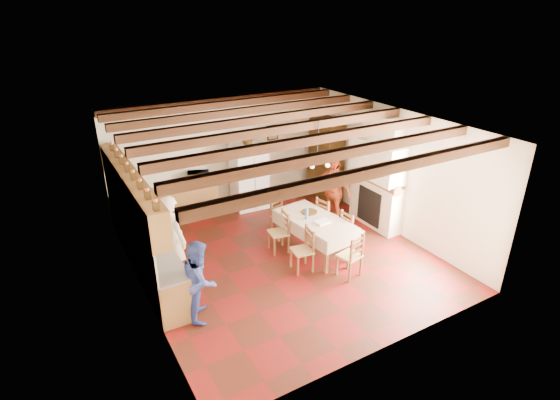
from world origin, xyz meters
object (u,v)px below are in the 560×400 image
object	(u,v)px
dining_table	(315,222)
chair_left_near	(302,250)
chair_right_far	(327,215)
chair_right_near	(352,230)
person_woman_red	(333,190)
refrigerator	(249,176)
microwave	(198,178)
person_man	(173,240)
chair_left_far	(278,232)
person_woman_blue	(200,280)
hutch	(325,158)
chair_end_near	(350,255)
chair_end_far	(282,215)

from	to	relation	value
dining_table	chair_left_near	bearing A→B (deg)	-141.81
chair_right_far	chair_right_near	bearing A→B (deg)	170.41
person_woman_red	dining_table	bearing A→B (deg)	-68.22
refrigerator	microwave	distance (m)	1.38
chair_right_far	person_man	bearing A→B (deg)	77.79
chair_left_near	chair_left_far	world-z (taller)	same
dining_table	person_woman_blue	xyz separation A→B (m)	(-2.99, -0.86, 0.02)
chair_left_near	person_man	xyz separation A→B (m)	(-2.41, 0.95, 0.45)
chair_left_far	microwave	distance (m)	2.85
chair_right_far	hutch	bearing A→B (deg)	-47.84
chair_end_near	person_man	xyz separation A→B (m)	(-3.14, 1.61, 0.45)
refrigerator	chair_left_far	bearing A→B (deg)	-98.41
microwave	person_woman_blue	bearing A→B (deg)	-90.22
refrigerator	chair_left_near	size ratio (longest dim) A/B	1.85
chair_right_near	chair_end_far	world-z (taller)	same
chair_left_far	chair_right_far	size ratio (longest dim) A/B	1.00
chair_left_near	person_woman_red	size ratio (longest dim) A/B	0.54
chair_end_near	dining_table	bearing A→B (deg)	-98.31
hutch	dining_table	size ratio (longest dim) A/B	1.17
hutch	chair_right_near	bearing A→B (deg)	-107.25
refrigerator	chair_right_far	xyz separation A→B (m)	(0.93, -2.33, -0.41)
chair_end_far	microwave	world-z (taller)	microwave
dining_table	refrigerator	bearing A→B (deg)	93.92
person_woman_blue	microwave	world-z (taller)	person_woman_blue
hutch	person_man	xyz separation A→B (m)	(-5.06, -2.00, -0.22)
dining_table	chair_right_far	world-z (taller)	chair_right_far
chair_right_near	person_woman_red	xyz separation A→B (m)	(0.40, 1.30, 0.41)
dining_table	chair_right_near	xyz separation A→B (m)	(0.79, -0.34, -0.25)
chair_left_far	microwave	world-z (taller)	microwave
chair_left_far	refrigerator	bearing A→B (deg)	176.23
dining_table	chair_left_near	distance (m)	0.87
chair_left_near	person_man	bearing A→B (deg)	-104.27
chair_end_near	microwave	bearing A→B (deg)	-81.16
chair_left_near	chair_left_far	distance (m)	0.92
microwave	refrigerator	bearing A→B (deg)	11.96
chair_right_far	person_woman_red	world-z (taller)	person_woman_red
chair_right_far	person_woman_blue	world-z (taller)	person_woman_blue
chair_end_near	chair_end_far	distance (m)	2.29
hutch	chair_right_far	bearing A→B (deg)	-117.71
refrigerator	chair_end_far	xyz separation A→B (m)	(0.00, -1.77, -0.41)
chair_left_near	chair_end_far	xyz separation A→B (m)	(0.46, 1.62, 0.00)
refrigerator	person_woman_red	world-z (taller)	refrigerator
chair_right_near	person_man	xyz separation A→B (m)	(-3.86, 0.78, 0.45)
hutch	person_man	size ratio (longest dim) A/B	1.23
chair_end_near	person_woman_blue	xyz separation A→B (m)	(-3.07, 0.30, 0.27)
chair_end_far	refrigerator	bearing A→B (deg)	71.45
chair_end_near	person_woman_blue	distance (m)	3.10
person_woman_red	chair_right_far	bearing A→B (deg)	-65.32
person_man	person_woman_blue	bearing A→B (deg)	160.64
refrigerator	chair_left_near	world-z (taller)	refrigerator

